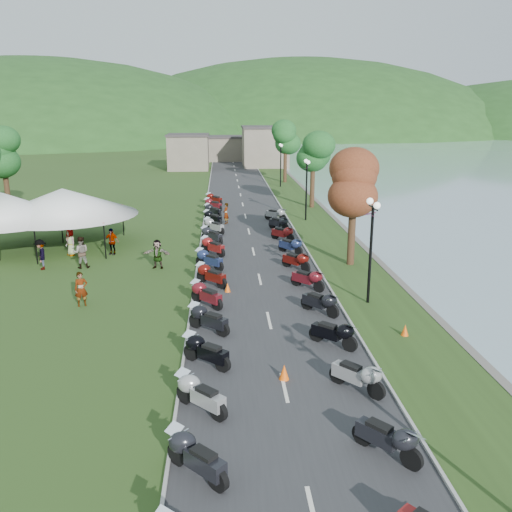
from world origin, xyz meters
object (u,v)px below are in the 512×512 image
object	(u,v)px
pedestrian_c	(42,269)
pedestrian_b	(82,268)
pedestrian_a	(83,306)
vendor_tent_main	(65,218)

from	to	relation	value
pedestrian_c	pedestrian_b	bearing A→B (deg)	76.55
pedestrian_a	pedestrian_c	bearing A→B (deg)	100.19
vendor_tent_main	pedestrian_b	bearing A→B (deg)	-66.57
pedestrian_a	pedestrian_c	xyz separation A→B (m)	(-3.85, 6.30, 0.00)
vendor_tent_main	pedestrian_c	bearing A→B (deg)	-90.14
pedestrian_b	pedestrian_c	world-z (taller)	pedestrian_b
pedestrian_a	pedestrian_b	bearing A→B (deg)	82.52
pedestrian_a	pedestrian_b	world-z (taller)	pedestrian_b
vendor_tent_main	pedestrian_b	distance (m)	6.00
pedestrian_b	pedestrian_a	bearing A→B (deg)	93.16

